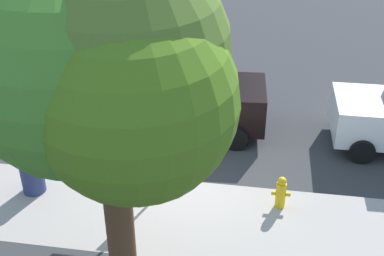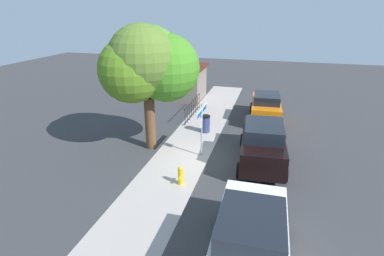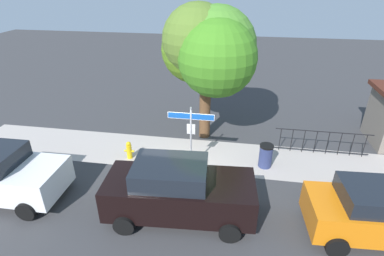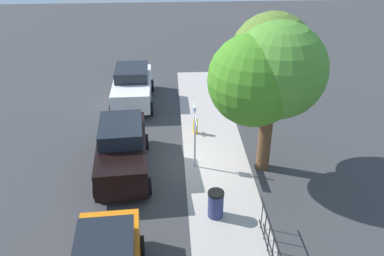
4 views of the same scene
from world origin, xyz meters
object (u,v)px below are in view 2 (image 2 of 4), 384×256
Objects in this scene: street_sign at (202,120)px; shade_tree at (148,65)px; car_white at (250,239)px; utility_shed at (188,82)px; car_black at (262,143)px; fire_hydrant at (181,176)px; trash_bin at (205,124)px; car_orange at (266,106)px.

shade_tree reaches higher than street_sign.
utility_shed is (15.50, 6.22, 0.38)m from car_white.
car_black is 4.10m from fire_hydrant.
utility_shed is 4.25× the size of fire_hydrant.
shade_tree reaches higher than car_black.
trash_bin is (5.61, 0.30, 0.11)m from fire_hydrant.
utility_shed is 12.46m from fire_hydrant.
car_white is at bearing -155.36° from street_sign.
trash_bin is at bearing -155.61° from utility_shed.
street_sign reaches higher than car_orange.
car_black is (0.06, -2.79, -0.85)m from street_sign.
utility_shed is at bearing 4.80° from shade_tree.
fire_hydrant is at bearing 175.74° from street_sign.
street_sign reaches higher than car_white.
car_orange is 4.30× the size of trash_bin.
utility_shed is at bearing 21.18° from car_white.
shade_tree is (0.28, 2.64, 2.33)m from street_sign.
car_black is 4.41m from trash_bin.
shade_tree is 6.30m from car_black.
car_orange is 9.10m from fire_hydrant.
car_black is (6.21, 0.03, 0.05)m from car_white.
shade_tree is at bearing 39.64° from car_white.
car_black is 1.42× the size of utility_shed.
shade_tree is 8.45m from car_orange.
car_black is (-0.22, -5.43, -3.19)m from shade_tree.
car_orange is 6.99m from utility_shed.
car_black reaches higher than trash_bin.
utility_shed is (3.39, 6.09, 0.44)m from car_orange.
car_white is 6.21m from car_black.
shade_tree is 1.43× the size of car_orange.
car_orange is at bearing -18.55° from fire_hydrant.
car_white is at bearing -139.08° from fire_hydrant.
car_orange is 1.27× the size of utility_shed.
car_orange is (5.95, -2.69, -0.96)m from street_sign.
trash_bin is (9.10, 3.32, -0.44)m from car_white.
shade_tree is 1.40× the size of car_white.
car_white is 1.02× the size of car_orange.
car_black reaches higher than car_white.
shade_tree is at bearing 133.51° from car_orange.
street_sign is 0.60× the size of car_white.
trash_bin is at bearing 44.87° from car_black.
trash_bin is at bearing 19.36° from car_white.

